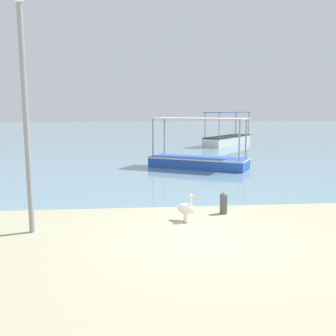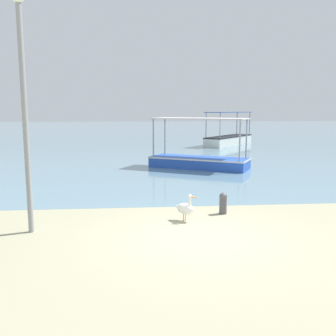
# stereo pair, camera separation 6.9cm
# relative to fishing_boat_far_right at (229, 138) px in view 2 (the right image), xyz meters

# --- Properties ---
(ground) EXTENTS (120.00, 120.00, 0.00)m
(ground) POSITION_rel_fishing_boat_far_right_xyz_m (-6.89, -24.36, -0.58)
(ground) COLOR tan
(harbor_water) EXTENTS (110.00, 90.00, 0.00)m
(harbor_water) POSITION_rel_fishing_boat_far_right_xyz_m (-6.89, 23.64, -0.58)
(harbor_water) COLOR slate
(harbor_water) RESTS_ON ground
(fishing_boat_far_right) EXTENTS (5.55, 6.29, 2.95)m
(fishing_boat_far_right) POSITION_rel_fishing_boat_far_right_xyz_m (0.00, 0.00, 0.00)
(fishing_boat_far_right) COLOR silver
(fishing_boat_far_right) RESTS_ON harbor_water
(fishing_boat_near_left) EXTENTS (5.55, 4.17, 2.70)m
(fishing_boat_near_left) POSITION_rel_fishing_boat_far_right_xyz_m (-4.97, -13.18, -0.08)
(fishing_boat_near_left) COLOR blue
(fishing_boat_near_left) RESTS_ON harbor_water
(pelican) EXTENTS (0.67, 0.63, 0.80)m
(pelican) POSITION_rel_fishing_boat_far_right_xyz_m (-7.02, -22.95, -0.21)
(pelican) COLOR #E0997A
(pelican) RESTS_ON ground
(lamp_post) EXTENTS (0.28, 0.28, 5.92)m
(lamp_post) POSITION_rel_fishing_boat_far_right_xyz_m (-11.14, -23.57, 2.74)
(lamp_post) COLOR gray
(lamp_post) RESTS_ON ground
(mooring_bollard) EXTENTS (0.24, 0.24, 0.66)m
(mooring_bollard) POSITION_rel_fishing_boat_far_right_xyz_m (-5.78, -22.31, -0.23)
(mooring_bollard) COLOR #47474C
(mooring_bollard) RESTS_ON ground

